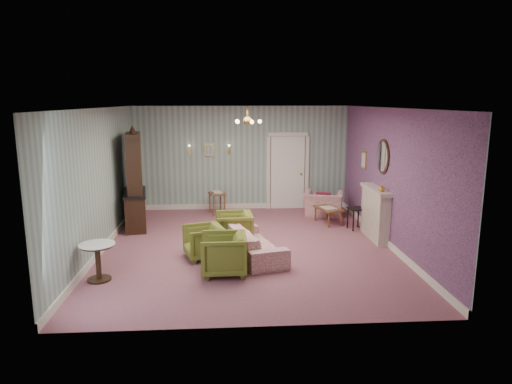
{
  "coord_description": "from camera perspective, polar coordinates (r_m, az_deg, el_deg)",
  "views": [
    {
      "loc": [
        -0.44,
        -9.26,
        3.05
      ],
      "look_at": [
        0.2,
        0.4,
        1.1
      ],
      "focal_mm": 32.02,
      "sensor_mm": 36.0,
      "label": 1
    }
  ],
  "objects": [
    {
      "name": "olive_chair_a",
      "position": [
        8.19,
        -4.08,
        -7.49
      ],
      "size": [
        0.74,
        0.79,
        0.81
      ],
      "primitive_type": "imported",
      "rotation": [
        0.0,
        0.0,
        -1.57
      ],
      "color": "olive",
      "rests_on": "floor"
    },
    {
      "name": "ceiling",
      "position": [
        9.27,
        -1.09,
        10.46
      ],
      "size": [
        7.0,
        7.0,
        0.0
      ],
      "primitive_type": "plane",
      "rotation": [
        3.14,
        0.0,
        0.0
      ],
      "color": "white",
      "rests_on": "ground"
    },
    {
      "name": "sconce_left",
      "position": [
        12.81,
        -8.33,
        5.22
      ],
      "size": [
        0.16,
        0.12,
        0.3
      ],
      "primitive_type": null,
      "color": "gold",
      "rests_on": "wall_back"
    },
    {
      "name": "floor",
      "position": [
        9.76,
        -1.02,
        -6.83
      ],
      "size": [
        7.0,
        7.0,
        0.0
      ],
      "primitive_type": "plane",
      "color": "#995969",
      "rests_on": "ground"
    },
    {
      "name": "wall_back",
      "position": [
        12.87,
        -1.81,
        4.24
      ],
      "size": [
        6.0,
        0.0,
        6.0
      ],
      "primitive_type": "plane",
      "rotation": [
        1.57,
        0.0,
        0.0
      ],
      "color": "gray",
      "rests_on": "ground"
    },
    {
      "name": "dresser",
      "position": [
        11.34,
        -14.99,
        1.68
      ],
      "size": [
        0.75,
        1.52,
        2.43
      ],
      "primitive_type": null,
      "rotation": [
        0.0,
        0.0,
        0.17
      ],
      "color": "black",
      "rests_on": "floor"
    },
    {
      "name": "side_table_black",
      "position": [
        11.2,
        12.36,
        -3.27
      ],
      "size": [
        0.42,
        0.42,
        0.53
      ],
      "primitive_type": null,
      "rotation": [
        0.0,
        0.0,
        0.22
      ],
      "color": "black",
      "rests_on": "floor"
    },
    {
      "name": "chandelier",
      "position": [
        9.28,
        -1.08,
        8.79
      ],
      "size": [
        0.56,
        0.56,
        0.36
      ],
      "primitive_type": null,
      "color": "gold",
      "rests_on": "ceiling"
    },
    {
      "name": "wingback_chair",
      "position": [
        12.34,
        8.47,
        -0.95
      ],
      "size": [
        1.15,
        0.91,
        0.88
      ],
      "primitive_type": "imported",
      "rotation": [
        0.0,
        0.0,
        2.86
      ],
      "color": "#AC4565",
      "rests_on": "floor"
    },
    {
      "name": "framed_print",
      "position": [
        11.62,
        13.34,
        3.91
      ],
      "size": [
        0.04,
        0.34,
        0.42
      ],
      "primitive_type": null,
      "color": "gold",
      "rests_on": "wall_right"
    },
    {
      "name": "olive_chair_c",
      "position": [
        9.8,
        -2.78,
        -4.38
      ],
      "size": [
        0.75,
        0.8,
        0.78
      ],
      "primitive_type": "imported",
      "rotation": [
        0.0,
        0.0,
        -1.51
      ],
      "color": "olive",
      "rests_on": "floor"
    },
    {
      "name": "wall_right",
      "position": [
        10.01,
        16.38,
        1.72
      ],
      "size": [
        0.0,
        7.0,
        7.0
      ],
      "primitive_type": "plane",
      "rotation": [
        1.57,
        0.0,
        -1.57
      ],
      "color": "gray",
      "rests_on": "ground"
    },
    {
      "name": "wall_right_floral",
      "position": [
        10.0,
        16.3,
        1.72
      ],
      "size": [
        0.0,
        7.0,
        7.0
      ],
      "primitive_type": "plane",
      "rotation": [
        1.57,
        0.0,
        -1.57
      ],
      "color": "#C36196",
      "rests_on": "ground"
    },
    {
      "name": "wall_front",
      "position": [
        5.99,
        0.56,
        -4.11
      ],
      "size": [
        6.0,
        0.0,
        6.0
      ],
      "primitive_type": "plane",
      "rotation": [
        -1.57,
        0.0,
        0.0
      ],
      "color": "gray",
      "rests_on": "ground"
    },
    {
      "name": "wall_left",
      "position": [
        9.74,
        -18.98,
        1.31
      ],
      "size": [
        0.0,
        7.0,
        7.0
      ],
      "primitive_type": "plane",
      "rotation": [
        1.57,
        0.0,
        1.57
      ],
      "color": "gray",
      "rests_on": "ground"
    },
    {
      "name": "coffee_table",
      "position": [
        11.63,
        9.01,
        -2.92
      ],
      "size": [
        0.67,
        0.9,
        0.41
      ],
      "primitive_type": null,
      "rotation": [
        0.0,
        0.0,
        0.31
      ],
      "color": "brown",
      "rests_on": "floor"
    },
    {
      "name": "burgundy_cushion",
      "position": [
        12.17,
        8.4,
        -0.92
      ],
      "size": [
        0.41,
        0.28,
        0.39
      ],
      "primitive_type": "cube",
      "rotation": [
        0.17,
        0.0,
        -0.35
      ],
      "color": "maroon",
      "rests_on": "wingback_chair"
    },
    {
      "name": "mantel_vase",
      "position": [
        9.99,
        15.45,
        0.5
      ],
      "size": [
        0.15,
        0.15,
        0.15
      ],
      "primitive_type": "imported",
      "color": "gold",
      "rests_on": "fireplace"
    },
    {
      "name": "nesting_table",
      "position": [
        12.43,
        -4.89,
        -1.31
      ],
      "size": [
        0.52,
        0.59,
        0.65
      ],
      "primitive_type": null,
      "rotation": [
        0.0,
        0.0,
        0.29
      ],
      "color": "brown",
      "rests_on": "floor"
    },
    {
      "name": "sconce_right",
      "position": [
        12.77,
        -3.38,
        5.31
      ],
      "size": [
        0.16,
        0.12,
        0.3
      ],
      "primitive_type": null,
      "color": "gold",
      "rests_on": "wall_back"
    },
    {
      "name": "gilt_mirror_back",
      "position": [
        12.8,
        -5.86,
        5.28
      ],
      "size": [
        0.28,
        0.06,
        0.36
      ],
      "primitive_type": null,
      "color": "gold",
      "rests_on": "wall_back"
    },
    {
      "name": "fireplace",
      "position": [
        10.5,
        14.65,
        -2.59
      ],
      "size": [
        0.3,
        1.4,
        1.16
      ],
      "primitive_type": null,
      "color": "beige",
      "rests_on": "floor"
    },
    {
      "name": "oval_mirror",
      "position": [
        10.31,
        15.54,
        4.29
      ],
      "size": [
        0.04,
        0.76,
        0.84
      ],
      "primitive_type": null,
      "color": "white",
      "rests_on": "wall_right"
    },
    {
      "name": "olive_chair_b",
      "position": [
        9.04,
        -6.57,
        -5.99
      ],
      "size": [
        0.83,
        0.86,
        0.72
      ],
      "primitive_type": "imported",
      "rotation": [
        0.0,
        0.0,
        -1.27
      ],
      "color": "olive",
      "rests_on": "floor"
    },
    {
      "name": "sofa_chintz",
      "position": [
        9.06,
        -0.27,
        -5.74
      ],
      "size": [
        1.07,
        2.04,
        0.76
      ],
      "primitive_type": "imported",
      "rotation": [
        0.0,
        0.0,
        1.84
      ],
      "color": "#AC4565",
      "rests_on": "floor"
    },
    {
      "name": "door",
      "position": [
        12.99,
        3.96,
        2.64
      ],
      "size": [
        1.12,
        0.12,
        2.16
      ],
      "primitive_type": null,
      "color": "white",
      "rests_on": "floor"
    },
    {
      "name": "pedestal_table",
      "position": [
        8.35,
        -19.11,
        -8.27
      ],
      "size": [
        0.66,
        0.66,
        0.66
      ],
      "primitive_type": null,
      "rotation": [
        0.0,
        0.0,
        -0.09
      ],
      "color": "black",
      "rests_on": "floor"
    }
  ]
}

